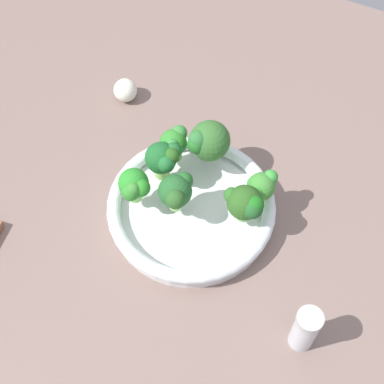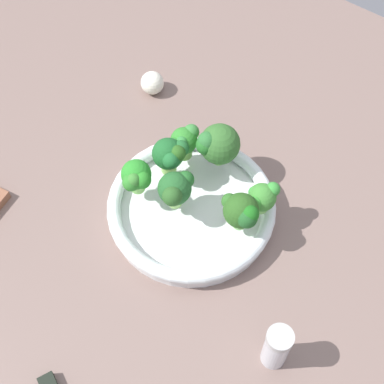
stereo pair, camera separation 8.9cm
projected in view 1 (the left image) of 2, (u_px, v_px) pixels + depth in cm
name	position (u px, v px, depth cm)	size (l,w,h in cm)	color
ground_plane	(182.00, 236.00, 94.40)	(130.00, 130.00, 2.50)	#7B635B
bowl	(192.00, 209.00, 93.35)	(26.87, 26.87, 3.95)	white
broccoli_floret_0	(261.00, 186.00, 89.52)	(5.51, 4.48, 5.39)	#81C15F
broccoli_floret_1	(246.00, 204.00, 86.70)	(5.39, 6.57, 6.77)	#77B95C
broccoli_floret_2	(163.00, 159.00, 90.80)	(5.36, 5.60, 7.00)	#95CB62
broccoli_floret_3	(134.00, 186.00, 88.55)	(5.60, 5.46, 6.41)	#8FDB66
broccoli_floret_4	(177.00, 191.00, 87.69)	(6.61, 5.20, 6.94)	#96CF66
broccoli_floret_5	(208.00, 141.00, 92.31)	(6.94, 6.57, 7.88)	#83C55F
broccoli_floret_6	(174.00, 143.00, 93.42)	(5.53, 4.43, 5.95)	#7BBC52
garlic_bulb	(125.00, 90.00, 106.77)	(4.30, 4.30, 4.30)	white
pepper_shaker	(305.00, 329.00, 80.01)	(3.68, 3.68, 9.05)	silver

